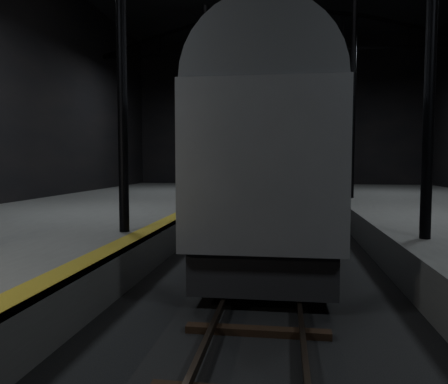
# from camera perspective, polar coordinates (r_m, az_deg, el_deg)

# --- Properties ---
(ground) EXTENTS (44.00, 44.00, 0.00)m
(ground) POSITION_cam_1_polar(r_m,az_deg,el_deg) (15.32, 6.28, -6.80)
(ground) COLOR black
(ground) RESTS_ON ground
(platform_left) EXTENTS (9.00, 43.80, 1.00)m
(platform_left) POSITION_cam_1_polar(r_m,az_deg,el_deg) (17.17, -19.67, -4.15)
(platform_left) COLOR #4E4E4C
(platform_left) RESTS_ON ground
(tactile_strip) EXTENTS (0.50, 43.80, 0.01)m
(tactile_strip) POSITION_cam_1_polar(r_m,az_deg,el_deg) (15.59, -5.73, -2.86)
(tactile_strip) COLOR olive
(tactile_strip) RESTS_ON platform_left
(track) EXTENTS (2.40, 43.00, 0.24)m
(track) POSITION_cam_1_polar(r_m,az_deg,el_deg) (15.30, 6.28, -6.55)
(track) COLOR #3F3328
(track) RESTS_ON ground
(train) EXTENTS (3.25, 21.71, 5.80)m
(train) POSITION_cam_1_polar(r_m,az_deg,el_deg) (18.70, 6.69, 5.12)
(train) COLOR #A3A6AB
(train) RESTS_ON ground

